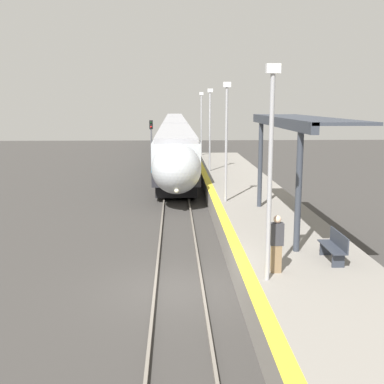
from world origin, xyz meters
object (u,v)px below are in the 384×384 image
at_px(train, 175,134).
at_px(lamppost_mid, 226,135).
at_px(platform_bench, 335,246).
at_px(railway_signal, 151,141).
at_px(lamppost_farthest, 201,120).
at_px(lamppost_far, 210,125).
at_px(person_waiting, 277,243).
at_px(lamppost_near, 270,161).

xyz_separation_m(train, lamppost_mid, (2.37, -33.62, 2.03)).
relative_size(platform_bench, lamppost_mid, 0.28).
bearing_deg(train, platform_bench, -83.73).
bearing_deg(railway_signal, lamppost_farthest, 49.63).
distance_m(lamppost_mid, lamppost_far, 10.55).
height_order(person_waiting, lamppost_mid, lamppost_mid).
height_order(person_waiting, lamppost_far, lamppost_far).
relative_size(person_waiting, lamppost_farthest, 0.29).
relative_size(platform_bench, railway_signal, 0.37).
bearing_deg(lamppost_near, lamppost_far, 90.00).
bearing_deg(platform_bench, lamppost_near, -147.42).
xyz_separation_m(lamppost_far, lamppost_farthest, (0.00, 10.55, 0.00)).
relative_size(lamppost_near, lamppost_farthest, 1.00).
height_order(railway_signal, lamppost_farthest, lamppost_farthest).
xyz_separation_m(platform_bench, person_waiting, (-1.96, -0.90, 0.37)).
relative_size(railway_signal, lamppost_near, 0.76).
relative_size(railway_signal, lamppost_mid, 0.76).
distance_m(train, railway_signal, 17.69).
bearing_deg(person_waiting, railway_signal, 100.17).
distance_m(train, lamppost_near, 44.29).
xyz_separation_m(train, lamppost_far, (2.37, -23.07, 2.03)).
bearing_deg(railway_signal, lamppost_far, -51.89).
distance_m(person_waiting, lamppost_mid, 10.25).
bearing_deg(platform_bench, person_waiting, -155.38).
height_order(train, lamppost_far, lamppost_far).
distance_m(platform_bench, lamppost_mid, 9.76).
bearing_deg(lamppost_near, railway_signal, 99.20).
bearing_deg(lamppost_near, person_waiting, 58.38).
bearing_deg(lamppost_farthest, lamppost_near, -90.00).
distance_m(lamppost_mid, lamppost_farthest, 21.11).
bearing_deg(lamppost_far, lamppost_near, -90.00).
height_order(railway_signal, lamppost_far, lamppost_far).
bearing_deg(train, lamppost_farthest, -79.30).
height_order(lamppost_mid, lamppost_far, same).
distance_m(train, platform_bench, 42.95).
bearing_deg(platform_bench, lamppost_far, 96.76).
relative_size(lamppost_far, lamppost_farthest, 1.00).
bearing_deg(platform_bench, train, 96.27).
xyz_separation_m(platform_bench, lamppost_near, (-2.32, -1.49, 2.75)).
xyz_separation_m(lamppost_near, lamppost_farthest, (0.00, 31.66, 0.00)).
height_order(train, lamppost_farthest, lamppost_farthest).
height_order(train, railway_signal, railway_signal).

